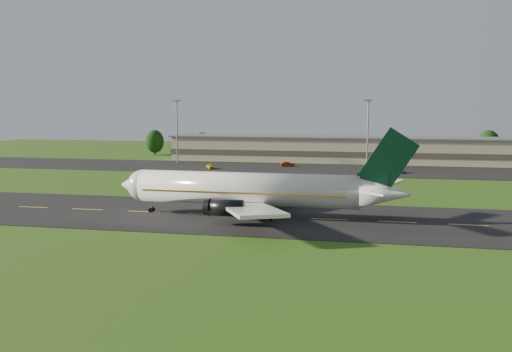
% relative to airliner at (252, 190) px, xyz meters
% --- Properties ---
extents(ground, '(360.00, 360.00, 0.00)m').
position_rel_airliner_xyz_m(ground, '(13.29, 0.02, -4.66)').
color(ground, '#204711').
rests_on(ground, ground).
extents(taxiway, '(220.00, 30.00, 0.10)m').
position_rel_airliner_xyz_m(taxiway, '(13.29, 0.02, -4.61)').
color(taxiway, black).
rests_on(taxiway, ground).
extents(apron, '(260.00, 30.00, 0.10)m').
position_rel_airliner_xyz_m(apron, '(13.29, 72.02, -4.61)').
color(apron, black).
rests_on(apron, ground).
extents(airliner, '(51.26, 42.17, 15.57)m').
position_rel_airliner_xyz_m(airliner, '(0.00, 0.00, 0.00)').
color(airliner, white).
rests_on(airliner, ground).
extents(terminal, '(145.00, 16.00, 8.40)m').
position_rel_airliner_xyz_m(terminal, '(19.69, 96.20, -0.67)').
color(terminal, tan).
rests_on(terminal, ground).
extents(light_mast_west, '(2.40, 1.20, 20.35)m').
position_rel_airliner_xyz_m(light_mast_west, '(-41.71, 80.02, 8.08)').
color(light_mast_west, gray).
rests_on(light_mast_west, ground).
extents(light_mast_centre, '(2.40, 1.20, 20.35)m').
position_rel_airliner_xyz_m(light_mast_centre, '(18.29, 80.02, 8.08)').
color(light_mast_centre, gray).
rests_on(light_mast_centre, ground).
extents(tree_line, '(195.89, 9.08, 10.45)m').
position_rel_airliner_xyz_m(tree_line, '(44.84, 105.91, 0.31)').
color(tree_line, black).
rests_on(tree_line, ground).
extents(service_vehicle_a, '(3.57, 4.29, 1.38)m').
position_rel_airliner_xyz_m(service_vehicle_a, '(-26.90, 66.91, -3.87)').
color(service_vehicle_a, gold).
rests_on(service_vehicle_a, apron).
extents(service_vehicle_b, '(4.52, 2.72, 1.41)m').
position_rel_airliner_xyz_m(service_vehicle_b, '(-5.55, 77.67, -3.86)').
color(service_vehicle_b, maroon).
rests_on(service_vehicle_b, apron).
extents(service_vehicle_c, '(3.87, 4.80, 1.21)m').
position_rel_airliner_xyz_m(service_vehicle_c, '(27.21, 67.21, -3.95)').
color(service_vehicle_c, silver).
rests_on(service_vehicle_c, apron).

